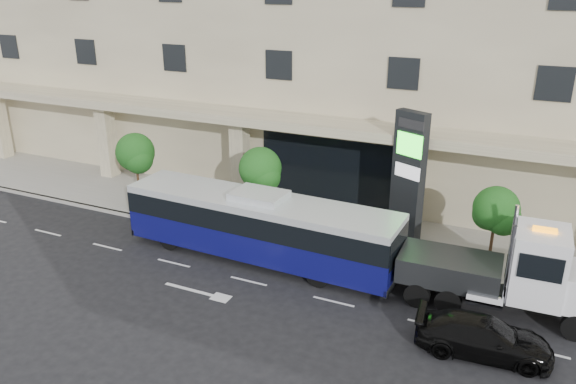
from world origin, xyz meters
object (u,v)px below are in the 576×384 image
tow_truck (514,274)px  black_sedan (483,337)px  signage_pylon (408,177)px  city_bus (260,225)px

tow_truck → black_sedan: 3.41m
black_sedan → signage_pylon: size_ratio=0.71×
city_bus → black_sedan: 11.04m
black_sedan → signage_pylon: 9.42m
tow_truck → black_sedan: size_ratio=1.95×
tow_truck → signage_pylon: signage_pylon is taller
tow_truck → black_sedan: (-0.64, -3.18, -1.04)m
city_bus → tow_truck: size_ratio=1.45×
black_sedan → signage_pylon: bearing=26.2°
city_bus → tow_truck: 11.17m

